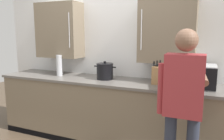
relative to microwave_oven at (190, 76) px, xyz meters
The scene contains 7 objects.
back_wall_tiled 1.24m from the microwave_oven, 166.34° to the left, with size 3.84×0.44×2.71m.
counter_unit 1.29m from the microwave_oven, behind, with size 3.19×0.65×0.91m.
microwave_oven is the anchor object (origin of this frame).
stock_pot 1.14m from the microwave_oven, behind, with size 0.33×0.23×0.25m.
knife_block 0.40m from the microwave_oven, behind, with size 0.11×0.15×0.31m.
thermos_flask 1.88m from the microwave_oven, behind, with size 0.09×0.09×0.32m.
person_figure 0.77m from the microwave_oven, 90.33° to the right, with size 0.44×0.58×1.59m.
Camera 1 is at (1.32, -2.05, 1.56)m, focal length 35.87 mm.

